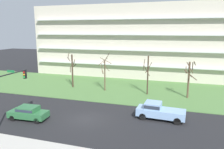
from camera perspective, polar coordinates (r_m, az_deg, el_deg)
ground at (r=25.95m, az=-6.77°, el=-11.43°), size 160.00×160.00×0.00m
grass_lawn_strip at (r=38.46m, az=1.70°, el=-3.67°), size 80.00×16.00×0.08m
apartment_building at (r=51.09m, az=6.09°, el=8.66°), size 43.99×13.51×15.30m
tree_far_left at (r=39.37m, az=-10.26°, el=1.26°), size 1.55×1.57×6.18m
tree_left at (r=36.48m, az=-1.89°, el=0.55°), size 2.53×2.54×6.41m
tree_center at (r=34.69m, az=9.19°, el=0.07°), size 1.28×1.35×6.20m
tree_right at (r=34.31m, az=19.34°, el=-0.76°), size 1.92×1.75×5.75m
sedan_green_near_left at (r=27.11m, az=-20.85°, el=-9.13°), size 4.49×2.04×1.57m
pickup_blue_center_left at (r=26.00m, az=12.00°, el=-9.15°), size 5.50×2.30×1.95m
traffic_signal_mast at (r=24.48m, az=-26.07°, el=-3.68°), size 0.90×5.46×6.03m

